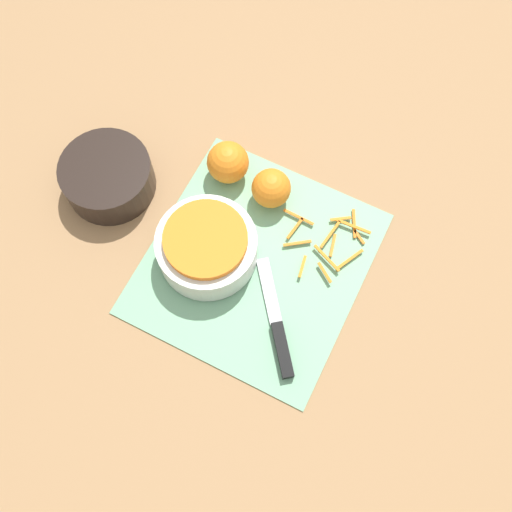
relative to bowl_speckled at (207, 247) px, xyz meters
name	(u,v)px	position (x,y,z in m)	size (l,w,h in m)	color
ground_plane	(256,263)	(0.03, -0.08, -0.04)	(4.00, 4.00, 0.00)	#9E754C
cutting_board	(256,263)	(0.03, -0.08, -0.04)	(0.39, 0.37, 0.01)	#75AD84
bowl_speckled	(207,247)	(0.00, 0.00, 0.00)	(0.18, 0.18, 0.08)	silver
bowl_dark	(108,177)	(0.04, 0.23, -0.01)	(0.17, 0.17, 0.07)	black
knife	(280,337)	(-0.08, -0.18, -0.03)	(0.18, 0.15, 0.02)	black
orange_left	(271,188)	(0.15, -0.05, 0.00)	(0.07, 0.07, 0.07)	orange
orange_right	(228,162)	(0.16, 0.04, 0.00)	(0.08, 0.08, 0.08)	orange
peel_pile	(328,240)	(0.12, -0.18, -0.03)	(0.17, 0.16, 0.01)	orange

